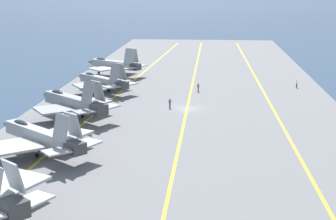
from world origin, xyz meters
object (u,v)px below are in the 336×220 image
Objects in this scene: parked_jet_third at (72,102)px; parked_jet_fifth at (114,64)px; parked_jet_second at (40,136)px; crew_purple_vest at (170,103)px; crew_brown_vest at (198,87)px; parked_jet_fourth at (102,81)px; crew_white_vest at (297,83)px.

parked_jet_third is 38.95m from parked_jet_fifth.
parked_jet_second is 29.33m from crew_purple_vest.
crew_purple_vest is 0.99× the size of crew_brown_vest.
parked_jet_fourth is at bearing -176.34° from parked_jet_fifth.
crew_brown_vest is at bearing -40.25° from parked_jet_third.
crew_purple_vest is (-20.13, 24.38, 0.02)m from crew_white_vest.
parked_jet_fifth reaches higher than parked_jet_fourth.
parked_jet_fifth is 34.48m from crew_purple_vest.
parked_jet_third is at bearing 139.75° from crew_brown_vest.
parked_jet_fourth is at bearing 49.85° from crew_purple_vest.
parked_jet_third reaches higher than parked_jet_second.
crew_white_vest is at bearing -50.45° from crew_purple_vest.
parked_jet_second is 17.55m from parked_jet_third.
parked_jet_fourth is 0.94× the size of parked_jet_fifth.
parked_jet_second is at bearing -178.39° from parked_jet_fifth.
crew_white_vest is (45.89, -38.35, -1.43)m from parked_jet_second.
parked_jet_fourth is 18.84m from crew_purple_vest.
parked_jet_third is 8.76× the size of crew_purple_vest.
parked_jet_second is 1.05× the size of parked_jet_third.
crew_purple_vest is at bearing -60.81° from parked_jet_third.
parked_jet_second is at bearing 140.12° from crew_white_vest.
crew_white_vest is at bearing -104.85° from parked_jet_fifth.
parked_jet_second is 9.32× the size of crew_white_vest.
parked_jet_fourth is 8.15× the size of crew_brown_vest.
parked_jet_fifth is 8.68× the size of crew_brown_vest.
parked_jet_fifth is (38.95, 0.83, -0.02)m from parked_jet_third.
parked_jet_fourth is at bearing -1.01° from parked_jet_third.
crew_white_vest is at bearing -39.88° from parked_jet_second.
crew_white_vest is 0.98× the size of crew_purple_vest.
parked_jet_third is at bearing 178.99° from parked_jet_fourth.
crew_white_vest is 0.97× the size of crew_brown_vest.
parked_jet_third is 8.91× the size of crew_white_vest.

